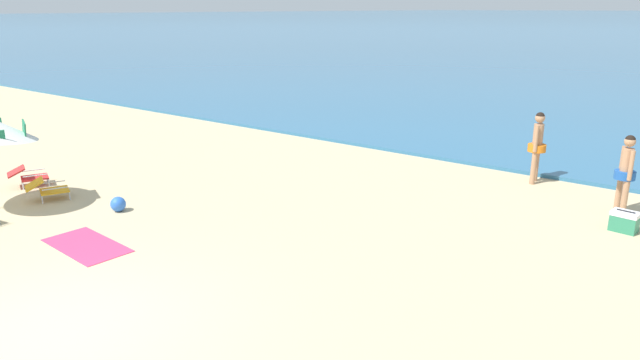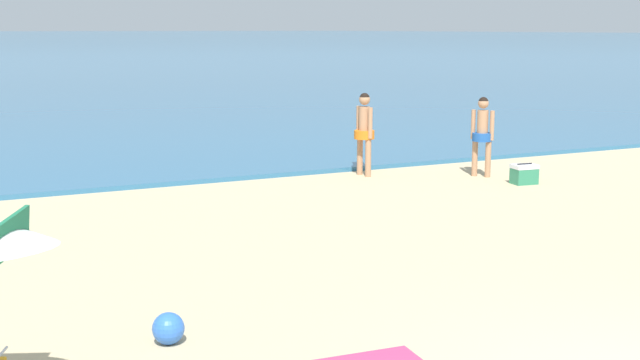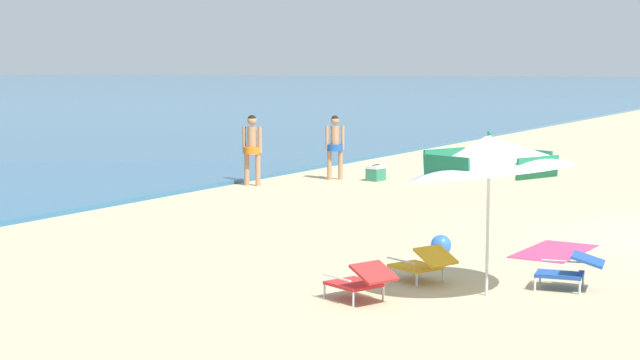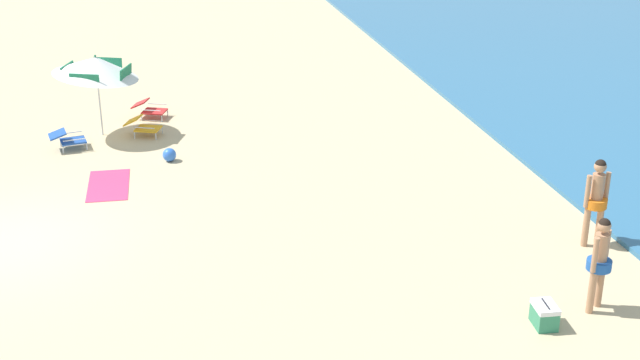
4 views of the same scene
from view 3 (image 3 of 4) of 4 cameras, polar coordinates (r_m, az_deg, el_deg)
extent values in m
cylinder|color=silver|center=(12.55, 9.84, -2.11)|extent=(0.04, 0.04, 2.07)
cone|color=white|center=(12.46, 9.91, 1.50)|extent=(2.29, 2.34, 0.77)
cube|color=#1E724C|center=(12.99, 7.35, 1.26)|extent=(0.72, 0.34, 0.27)
cube|color=#1E724C|center=(11.90, 7.43, 0.79)|extent=(0.34, 0.72, 0.27)
cube|color=#1E724C|center=(11.97, 12.66, 0.72)|extent=(0.72, 0.34, 0.27)
cube|color=#1E724C|center=(13.05, 12.14, 1.20)|extent=(0.34, 0.72, 0.27)
sphere|color=#1E724C|center=(12.44, 9.93, 2.74)|extent=(0.06, 0.06, 0.06)
cube|color=#1E4799|center=(13.28, 13.89, -5.38)|extent=(0.60, 0.67, 0.04)
cube|color=#1E4799|center=(13.20, 15.47, -4.52)|extent=(0.55, 0.48, 0.15)
cylinder|color=silver|center=(13.10, 12.51, -6.00)|extent=(0.03, 0.03, 0.18)
cylinder|color=silver|center=(13.57, 12.80, -5.57)|extent=(0.03, 0.03, 0.18)
cylinder|color=silver|center=(13.04, 15.00, -6.13)|extent=(0.03, 0.03, 0.18)
cylinder|color=silver|center=(13.51, 15.20, -5.69)|extent=(0.03, 0.03, 0.18)
cylinder|color=silver|center=(12.98, 13.76, -5.11)|extent=(0.10, 0.54, 0.02)
cylinder|color=silver|center=(13.53, 14.04, -4.65)|extent=(0.10, 0.54, 0.02)
cube|color=gold|center=(13.44, 5.63, -5.08)|extent=(0.72, 0.76, 0.04)
cube|color=gold|center=(13.12, 6.82, -4.45)|extent=(0.61, 0.56, 0.22)
cylinder|color=silver|center=(13.50, 4.03, -5.49)|extent=(0.03, 0.03, 0.18)
cylinder|color=silver|center=(13.83, 5.56, -5.22)|extent=(0.03, 0.03, 0.18)
cylinder|color=silver|center=(13.09, 5.70, -5.88)|extent=(0.03, 0.03, 0.18)
cylinder|color=silver|center=(13.43, 7.23, -5.59)|extent=(0.03, 0.03, 0.18)
cylinder|color=silver|center=(13.23, 4.75, -4.73)|extent=(0.24, 0.51, 0.02)
cylinder|color=silver|center=(13.60, 6.50, -4.43)|extent=(0.24, 0.51, 0.02)
cube|color=red|center=(12.32, 1.99, -6.12)|extent=(0.71, 0.75, 0.04)
cube|color=red|center=(11.99, 3.19, -5.44)|extent=(0.61, 0.56, 0.20)
cylinder|color=silver|center=(12.40, 0.26, -6.55)|extent=(0.03, 0.03, 0.18)
cylinder|color=silver|center=(12.71, 2.00, -6.24)|extent=(0.03, 0.03, 0.18)
cylinder|color=silver|center=(11.98, 1.98, -7.03)|extent=(0.03, 0.03, 0.18)
cylinder|color=silver|center=(12.29, 3.73, -6.69)|extent=(0.03, 0.03, 0.18)
cylinder|color=silver|center=(12.12, 0.98, -5.75)|extent=(0.23, 0.51, 0.02)
cylinder|color=silver|center=(12.47, 2.98, -5.40)|extent=(0.23, 0.51, 0.02)
cylinder|color=tan|center=(24.29, -3.67, 0.67)|extent=(0.13, 0.13, 0.87)
cylinder|color=tan|center=(24.43, -4.32, 0.70)|extent=(0.13, 0.13, 0.87)
cylinder|color=orange|center=(24.32, -4.01, 1.75)|extent=(0.43, 0.43, 0.18)
cylinder|color=tan|center=(24.29, -4.01, 2.43)|extent=(0.24, 0.24, 0.61)
cylinder|color=tan|center=(24.20, -3.55, 2.37)|extent=(0.09, 0.09, 0.65)
cylinder|color=tan|center=(24.39, -4.47, 2.40)|extent=(0.09, 0.09, 0.65)
sphere|color=tan|center=(24.27, -4.02, 3.51)|extent=(0.24, 0.24, 0.24)
sphere|color=black|center=(24.27, -4.02, 3.58)|extent=(0.22, 0.22, 0.22)
cylinder|color=tan|center=(25.67, 1.21, 0.96)|extent=(0.12, 0.12, 0.83)
cylinder|color=tan|center=(25.64, 0.55, 0.95)|extent=(0.12, 0.12, 0.83)
cylinder|color=#1E51A3|center=(25.62, 0.88, 1.92)|extent=(0.42, 0.42, 0.17)
cylinder|color=tan|center=(25.60, 0.88, 2.54)|extent=(0.23, 0.23, 0.59)
cylinder|color=tan|center=(25.62, 1.35, 2.50)|extent=(0.09, 0.09, 0.62)
cylinder|color=tan|center=(25.58, 0.42, 2.49)|extent=(0.09, 0.09, 0.62)
sphere|color=tan|center=(25.57, 0.88, 3.52)|extent=(0.23, 0.23, 0.23)
sphere|color=black|center=(25.57, 0.88, 3.58)|extent=(0.21, 0.21, 0.21)
cube|color=#2D7F5B|center=(25.46, 3.29, 0.32)|extent=(0.51, 0.39, 0.32)
cube|color=white|center=(25.44, 3.30, 0.77)|extent=(0.53, 0.40, 0.08)
cylinder|color=black|center=(25.44, 3.30, 0.89)|extent=(0.34, 0.06, 0.02)
sphere|color=blue|center=(15.31, 7.12, -3.82)|extent=(0.33, 0.33, 0.33)
cube|color=#DB3866|center=(15.98, 13.59, -4.09)|extent=(1.86, 1.02, 0.01)
camera|label=1|loc=(24.68, 31.82, 8.59)|focal=32.62mm
camera|label=2|loc=(12.20, 39.42, 6.14)|focal=46.32mm
camera|label=4|loc=(34.91, 22.06, 14.34)|focal=50.30mm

